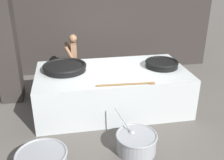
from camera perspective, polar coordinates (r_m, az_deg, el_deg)
ground_plane at (r=6.86m, az=-0.00°, el=-5.85°), size 60.00×60.00×0.00m
back_wall at (r=8.78m, az=-3.28°, el=13.70°), size 7.86×0.24×3.72m
support_pillar at (r=7.13m, az=-22.65°, el=9.56°), size 0.55×0.55×3.72m
hearth_platform at (r=6.62m, az=-0.00°, el=-2.02°), size 3.68×1.97×1.02m
giant_wok_near at (r=6.50m, az=-10.26°, el=2.78°), size 1.06×1.06×0.16m
giant_wok_far at (r=6.74m, az=10.78°, el=3.53°), size 0.84×0.84×0.16m
stirring_paddle at (r=5.65m, az=3.60°, el=-0.89°), size 1.28×0.14×0.04m
cook at (r=7.67m, az=-8.30°, el=4.39°), size 0.38×0.58×1.62m
prep_bowl_vegetables at (r=5.29m, az=5.31°, el=-13.27°), size 0.81×0.98×0.72m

